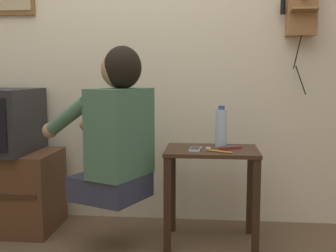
% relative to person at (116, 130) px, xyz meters
% --- Properties ---
extents(wall_back, '(6.80, 0.05, 2.55)m').
position_rel_person_xyz_m(wall_back, '(0.05, 0.59, 0.57)').
color(wall_back, beige).
rests_on(wall_back, ground_plane).
extents(side_table, '(0.54, 0.39, 0.57)m').
position_rel_person_xyz_m(side_table, '(0.54, 0.17, -0.26)').
color(side_table, '#382316').
rests_on(side_table, ground_plane).
extents(person, '(0.63, 0.56, 0.86)m').
position_rel_person_xyz_m(person, '(0.00, 0.00, 0.00)').
color(person, '#2D3347').
rests_on(person, ground_plane).
extents(tv_stand, '(0.67, 0.45, 0.51)m').
position_rel_person_xyz_m(tv_stand, '(-0.80, 0.28, -0.45)').
color(tv_stand, '#51331E').
rests_on(tv_stand, ground_plane).
extents(wall_phone_antique, '(0.22, 0.19, 0.82)m').
position_rel_person_xyz_m(wall_phone_antique, '(1.09, 0.51, 0.76)').
color(wall_phone_antique, olive).
extents(cell_phone_held, '(0.07, 0.13, 0.01)m').
position_rel_person_xyz_m(cell_phone_held, '(0.44, 0.12, -0.12)').
color(cell_phone_held, silver).
rests_on(cell_phone_held, side_table).
extents(cell_phone_spare, '(0.14, 0.12, 0.01)m').
position_rel_person_xyz_m(cell_phone_spare, '(0.64, 0.18, -0.12)').
color(cell_phone_spare, maroon).
rests_on(cell_phone_spare, side_table).
extents(water_bottle, '(0.07, 0.07, 0.25)m').
position_rel_person_xyz_m(water_bottle, '(0.59, 0.25, -0.01)').
color(water_bottle, '#ADC6DB').
rests_on(water_bottle, side_table).
extents(toothbrush, '(0.15, 0.08, 0.02)m').
position_rel_person_xyz_m(toothbrush, '(0.56, 0.07, -0.12)').
color(toothbrush, orange).
rests_on(toothbrush, side_table).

